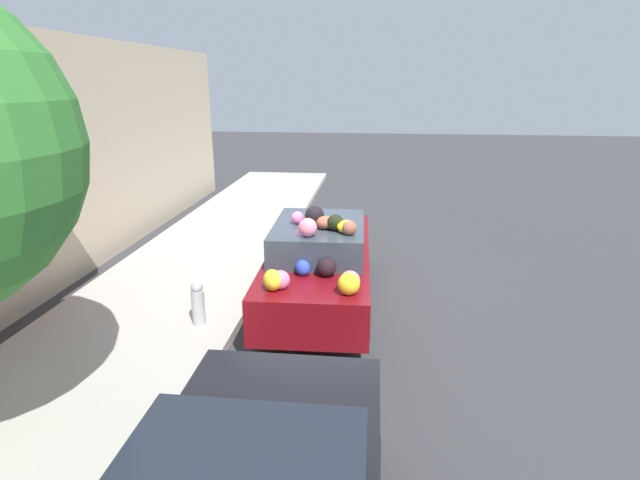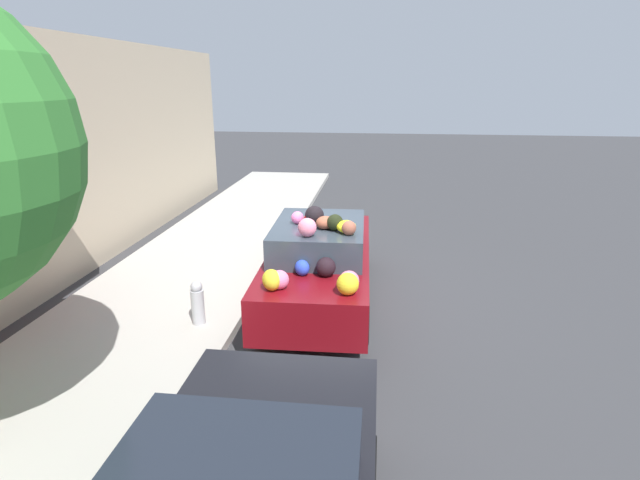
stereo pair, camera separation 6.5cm
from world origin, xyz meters
name	(u,v)px [view 2 (the right image)]	position (x,y,z in m)	size (l,w,h in m)	color
ground_plane	(318,301)	(0.00, 0.00, 0.00)	(60.00, 60.00, 0.00)	#38383A
sidewalk_curb	(172,290)	(0.00, 2.70, 0.07)	(24.00, 3.20, 0.14)	#B2ADA3
building_facade	(37,168)	(-0.08, 4.92, 2.29)	(18.00, 1.20, 4.60)	#C6B293
fire_hydrant	(198,303)	(-1.33, 1.69, 0.49)	(0.20, 0.20, 0.70)	#B2B2B7
art_car	(320,261)	(-0.06, -0.05, 0.79)	(4.54, 1.83, 1.81)	maroon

